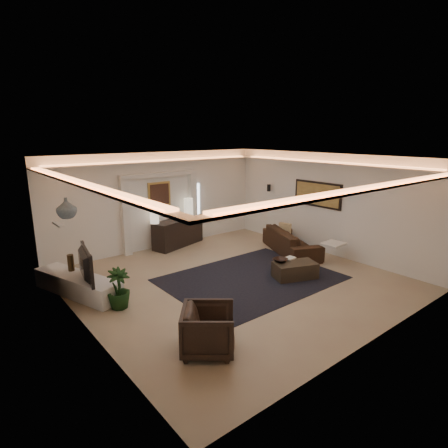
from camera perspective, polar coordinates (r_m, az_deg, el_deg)
floor at (r=8.93m, az=1.42°, el=-8.73°), size 7.00×7.00×0.00m
ceiling at (r=8.26m, az=1.54°, el=10.17°), size 7.00×7.00×0.00m
wall_back at (r=11.33m, az=-10.03°, el=3.59°), size 7.00×0.00×7.00m
wall_front at (r=6.33m, az=22.44°, el=-5.49°), size 7.00×0.00×7.00m
wall_left at (r=6.85m, az=-21.57°, el=-3.97°), size 0.00×7.00×7.00m
wall_right at (r=11.02m, az=15.55°, el=3.00°), size 0.00×7.00×7.00m
cove_soffit at (r=8.29m, az=1.53°, el=8.24°), size 7.00×7.00×0.04m
daylight_slit at (r=12.02m, az=-4.31°, el=3.87°), size 0.25×0.03×1.00m
area_rug at (r=9.04m, az=4.21°, el=-8.44°), size 4.00×3.00×0.01m
pilaster_left at (r=10.81m, az=-15.03°, el=0.94°), size 0.22×0.20×2.20m
pilaster_right at (r=11.89m, az=-4.87°, el=2.52°), size 0.22×0.20×2.20m
alcove_header at (r=11.13m, az=-9.95°, el=7.57°), size 2.52×0.20×0.12m
painting_frame at (r=11.27m, az=-10.00°, el=4.57°), size 0.74×0.04×0.74m
painting_canvas at (r=11.25m, az=-9.94°, el=4.55°), size 0.62×0.02×0.62m
art_panel_frame at (r=11.13m, az=14.30°, el=4.49°), size 0.04×1.64×0.74m
art_panel_gold at (r=11.11m, az=14.22°, el=4.48°), size 0.02×1.50×0.62m
wall_sconce at (r=12.29m, az=6.96°, el=5.58°), size 0.12×0.12×0.22m
wall_niche at (r=8.12m, az=-24.29°, el=-0.06°), size 0.10×0.55×0.04m
console at (r=11.58m, az=-7.13°, el=-1.41°), size 1.85×1.03×0.88m
lamp_left at (r=11.03m, az=-10.76°, el=1.37°), size 0.34×0.34×0.59m
lamp_right at (r=11.62m, az=-5.50°, el=2.19°), size 0.35×0.35×0.62m
media_ledge at (r=8.74m, az=-21.74°, el=-8.70°), size 1.28×2.37×0.43m
tv at (r=8.20m, az=-21.30°, el=-5.86°), size 1.22×0.38×0.70m
figurine at (r=8.93m, az=-22.67°, el=-5.48°), size 0.17×0.17×0.37m
ginger_jar at (r=8.52m, az=-23.24°, el=2.29°), size 0.50×0.50×0.44m
plant at (r=7.77m, az=-16.03°, el=-9.61°), size 0.50×0.50×0.82m
sofa at (r=11.02m, az=10.36°, el=-2.65°), size 2.50×1.78×0.68m
throw_blanket at (r=10.29m, az=16.58°, el=-3.00°), size 0.61×0.51×0.06m
throw_pillow at (r=11.53m, az=9.42°, el=-0.79°), size 0.22×0.40×0.38m
coffee_table at (r=9.16m, az=10.93°, el=-7.02°), size 1.15×0.88×0.38m
bowl at (r=9.08m, az=8.71°, el=-5.46°), size 0.38×0.38×0.08m
magazine at (r=9.34m, az=10.15°, el=-5.15°), size 0.30×0.23×0.03m
armchair at (r=6.12m, az=-2.44°, el=-16.07°), size 1.17×1.17×0.77m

